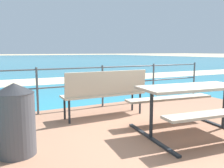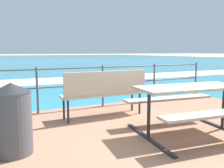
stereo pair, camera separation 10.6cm
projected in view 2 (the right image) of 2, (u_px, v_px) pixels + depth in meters
The scene contains 8 objects.
ground_plane at pixel (170, 143), 3.46m from camera, with size 240.00×240.00×0.00m, color tan.
patio_paving at pixel (170, 141), 3.46m from camera, with size 6.40×5.20×0.06m, color #996B51.
sea_water at pixel (8, 60), 38.84m from camera, with size 90.00×90.00×0.01m, color teal.
beach_strip at pixel (49, 81), 10.74m from camera, with size 54.00×2.51×0.01m, color beige.
picnic_table at pixel (189, 98), 3.61m from camera, with size 1.77×1.55×0.75m.
park_bench at pixel (105, 90), 4.54m from camera, with size 1.67×0.44×0.91m.
railing_fence at pixel (103, 80), 5.47m from camera, with size 5.94×0.04×0.96m.
trash_bin at pixel (12, 119), 2.91m from camera, with size 0.47×0.47×0.90m.
Camera 2 is at (-2.25, -2.57, 1.34)m, focal length 37.83 mm.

